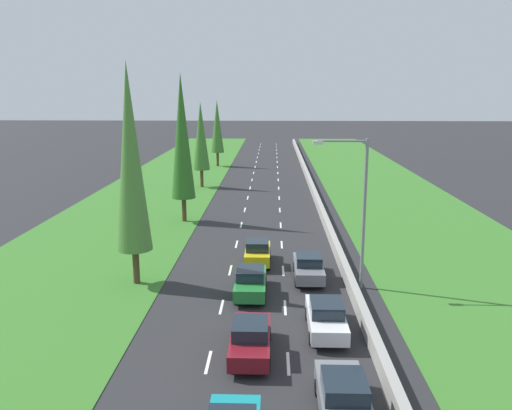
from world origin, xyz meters
TOP-DOWN VIEW (x-y plane):
  - ground_plane at (0.00, 60.00)m, footprint 300.00×300.00m
  - grass_verge_left at (-12.65, 60.00)m, footprint 14.00×140.00m
  - grass_verge_right at (14.35, 60.00)m, footprint 14.00×140.00m
  - median_barrier at (5.70, 60.00)m, footprint 0.44×120.00m
  - lane_markings at (0.00, 60.00)m, footprint 3.64×116.00m
  - grey_sedan_right_lane at (3.63, 17.21)m, footprint 1.82×4.50m
  - white_sedan_right_lane at (3.68, 24.11)m, footprint 1.82×4.50m
  - maroon_sedan_centre_lane at (0.07, 21.72)m, footprint 1.82×4.50m
  - green_sedan_centre_lane_fourth at (-0.23, 28.87)m, footprint 1.82×4.50m
  - grey_sedan_right_lane_fourth at (3.31, 31.54)m, footprint 1.82×4.50m
  - yellow_hatchback_centre_lane at (0.02, 34.36)m, footprint 1.74×3.90m
  - poplar_tree_second at (-7.34, 30.44)m, footprint 2.13×2.13m
  - poplar_tree_third at (-7.00, 46.13)m, footprint 2.13×2.13m
  - poplar_tree_fourth at (-7.71, 63.41)m, footprint 2.06×2.06m
  - poplar_tree_fifth at (-7.66, 81.70)m, footprint 2.06×2.06m
  - street_light_mast at (6.04, 30.15)m, footprint 3.20×0.28m

SIDE VIEW (x-z plane):
  - ground_plane at x=0.00m, z-range 0.00..0.00m
  - lane_markings at x=0.00m, z-range 0.00..0.01m
  - grass_verge_left at x=-12.65m, z-range 0.00..0.04m
  - grass_verge_right at x=14.35m, z-range 0.00..0.04m
  - median_barrier at x=5.70m, z-range 0.00..0.85m
  - grey_sedan_right_lane at x=3.63m, z-range -0.01..1.63m
  - white_sedan_right_lane at x=3.68m, z-range -0.01..1.63m
  - maroon_sedan_centre_lane at x=0.07m, z-range -0.01..1.63m
  - green_sedan_centre_lane_fourth at x=-0.23m, z-range -0.01..1.63m
  - grey_sedan_right_lane_fourth at x=3.31m, z-range -0.01..1.63m
  - yellow_hatchback_centre_lane at x=0.02m, z-range -0.02..1.70m
  - street_light_mast at x=6.04m, z-range 0.73..9.73m
  - poplar_tree_fifth at x=-7.66m, z-range 1.05..11.31m
  - poplar_tree_fourth at x=-7.71m, z-range 1.05..11.45m
  - poplar_tree_third at x=-7.00m, z-range 1.05..14.29m
  - poplar_tree_second at x=-7.34m, z-range 1.05..14.43m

